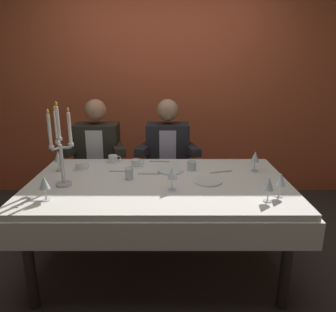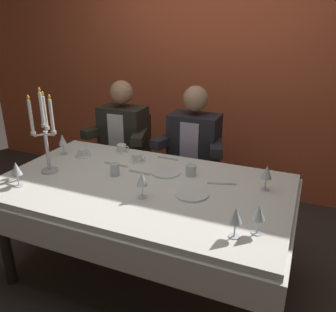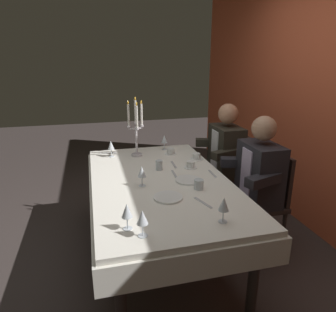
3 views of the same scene
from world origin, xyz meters
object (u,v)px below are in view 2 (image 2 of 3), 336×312
wine_glass_0 (259,213)px  water_tumbler_1 (191,170)px  wine_glass_5 (16,169)px  water_tumbler_0 (115,169)px  candelabra (45,136)px  coffee_cup_0 (137,158)px  seated_diner_0 (124,134)px  wine_glass_4 (236,216)px  coffee_cup_2 (122,149)px  dinner_plate_0 (192,194)px  seated_diner_1 (194,144)px  wine_glass_2 (267,173)px  dining_table (142,199)px  dinner_plate_1 (166,172)px  coffee_cup_1 (83,153)px  wine_glass_3 (63,140)px  wine_glass_1 (142,180)px

wine_glass_0 → water_tumbler_1: bearing=135.4°
wine_glass_5 → water_tumbler_0: bearing=38.3°
candelabra → wine_glass_5: bearing=-97.7°
coffee_cup_0 → seated_diner_0: size_ratio=0.11×
wine_glass_4 → coffee_cup_2: size_ratio=1.24×
dinner_plate_0 → seated_diner_1: seated_diner_1 is taller
wine_glass_2 → coffee_cup_2: wine_glass_2 is taller
dining_table → coffee_cup_0: 0.42m
candelabra → dinner_plate_1: bearing=21.7°
candelabra → coffee_cup_0: candelabra is taller
wine_glass_4 → water_tumbler_1: 0.75m
water_tumbler_0 → candelabra: bearing=-163.9°
wine_glass_2 → water_tumbler_0: bearing=-169.7°
dinner_plate_0 → coffee_cup_1: bearing=164.3°
water_tumbler_0 → coffee_cup_0: size_ratio=0.66×
dinner_plate_0 → water_tumbler_1: size_ratio=2.76×
coffee_cup_2 → wine_glass_3: bearing=-150.2°
wine_glass_0 → wine_glass_4: (-0.10, -0.07, -0.00)m
water_tumbler_1 → seated_diner_1: size_ratio=0.06×
wine_glass_5 → water_tumbler_1: 1.13m
wine_glass_1 → wine_glass_0: bearing=-9.5°
dinner_plate_1 → seated_diner_1: 0.67m
wine_glass_0 → wine_glass_4: 0.12m
seated_diner_1 → dinner_plate_0: bearing=-72.1°
candelabra → dining_table: bearing=7.3°
dining_table → seated_diner_1: bearing=85.9°
coffee_cup_2 → seated_diner_1: seated_diner_1 is taller
wine_glass_4 → seated_diner_0: size_ratio=0.13×
wine_glass_1 → wine_glass_4: same height
wine_glass_5 → wine_glass_0: bearing=2.2°
water_tumbler_0 → coffee_cup_2: (-0.19, 0.42, -0.02)m
water_tumbler_1 → coffee_cup_1: water_tumbler_1 is taller
coffee_cup_2 → seated_diner_0: bearing=117.8°
wine_glass_0 → seated_diner_1: bearing=122.0°
dinner_plate_0 → coffee_cup_2: size_ratio=1.60×
water_tumbler_0 → seated_diner_0: 0.94m
wine_glass_2 → water_tumbler_0: 1.00m
wine_glass_0 → wine_glass_5: bearing=-177.8°
wine_glass_5 → seated_diner_1: bearing=57.8°
wine_glass_1 → wine_glass_3: (-0.91, 0.40, 0.00)m
dinner_plate_0 → dinner_plate_1: (-0.27, 0.24, 0.00)m
coffee_cup_0 → seated_diner_1: seated_diner_1 is taller
candelabra → dinner_plate_1: 0.86m
seated_diner_1 → wine_glass_0: bearing=-58.0°
wine_glass_3 → wine_glass_4: 1.62m
coffee_cup_2 → wine_glass_0: bearing=-31.7°
wine_glass_5 → water_tumbler_1: bearing=31.2°
wine_glass_1 → wine_glass_2: size_ratio=1.00×
dining_table → seated_diner_1: seated_diner_1 is taller
coffee_cup_1 → seated_diner_1: (0.71, 0.63, -0.03)m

